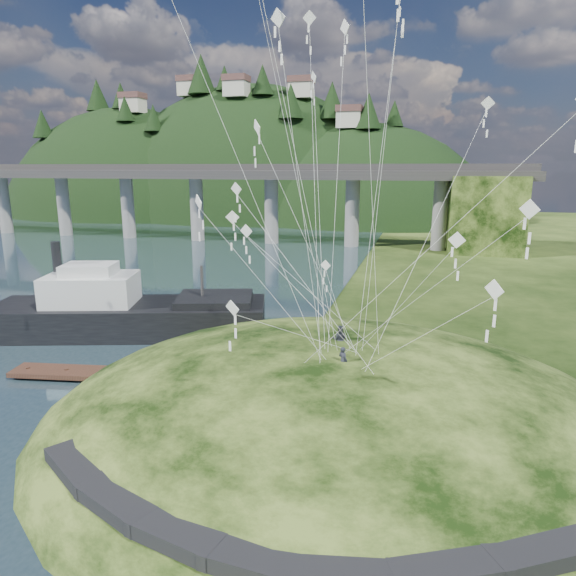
# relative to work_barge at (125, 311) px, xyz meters

# --- Properties ---
(ground) EXTENTS (320.00, 320.00, 0.00)m
(ground) POSITION_rel_work_barge_xyz_m (12.98, -13.74, -2.07)
(ground) COLOR black
(ground) RESTS_ON ground
(grass_hill) EXTENTS (36.00, 32.00, 13.00)m
(grass_hill) POSITION_rel_work_barge_xyz_m (20.98, -11.74, -3.57)
(grass_hill) COLOR black
(grass_hill) RESTS_ON ground
(footpath) EXTENTS (22.29, 5.84, 0.83)m
(footpath) POSITION_rel_work_barge_xyz_m (20.44, -23.49, 0.01)
(footpath) COLOR black
(footpath) RESTS_ON ground
(bridge) EXTENTS (160.00, 11.00, 15.00)m
(bridge) POSITION_rel_work_barge_xyz_m (-13.48, 56.32, 7.63)
(bridge) COLOR #2D2B2B
(bridge) RESTS_ON ground
(far_ridge) EXTENTS (153.00, 70.00, 94.50)m
(far_ridge) POSITION_rel_work_barge_xyz_m (-30.60, 108.43, -9.51)
(far_ridge) COLOR black
(far_ridge) RESTS_ON ground
(work_barge) EXTENTS (24.49, 12.88, 8.27)m
(work_barge) POSITION_rel_work_barge_xyz_m (0.00, 0.00, 0.00)
(work_barge) COLOR black
(work_barge) RESTS_ON ground
(wooden_dock) EXTENTS (13.50, 4.23, 0.95)m
(wooden_dock) POSITION_rel_work_barge_xyz_m (4.19, -9.31, -1.65)
(wooden_dock) COLOR #341E15
(wooden_dock) RESTS_ON ground
(kite_flyers) EXTENTS (1.41, 3.66, 1.71)m
(kite_flyers) POSITION_rel_work_barge_xyz_m (21.04, -11.72, 3.71)
(kite_flyers) COLOR #262833
(kite_flyers) RESTS_ON ground
(kite_swarm) EXTENTS (18.12, 15.97, 21.25)m
(kite_swarm) POSITION_rel_work_barge_xyz_m (19.90, -12.81, 15.49)
(kite_swarm) COLOR silver
(kite_swarm) RESTS_ON ground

